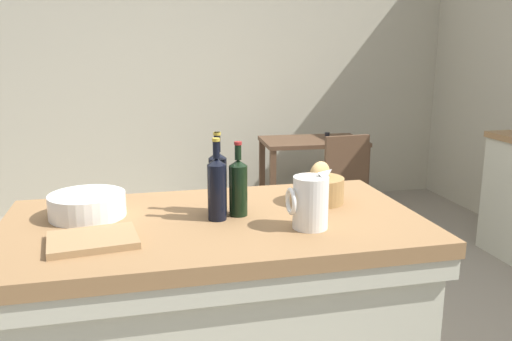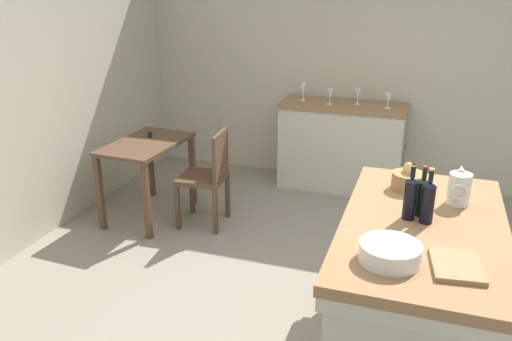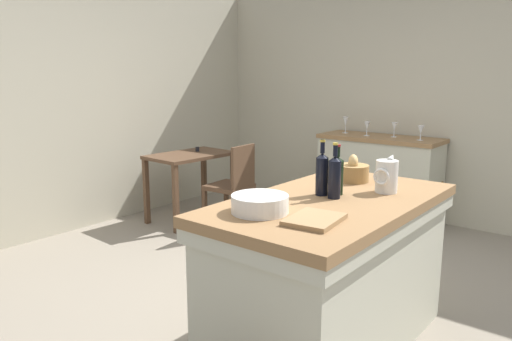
{
  "view_description": "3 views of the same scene",
  "coord_description": "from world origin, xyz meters",
  "px_view_note": "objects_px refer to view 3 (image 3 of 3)",
  "views": [
    {
      "loc": [
        -0.59,
        -2.54,
        1.56
      ],
      "look_at": [
        0.11,
        0.47,
        0.82
      ],
      "focal_mm": 36.9,
      "sensor_mm": 36.0,
      "label": 1
    },
    {
      "loc": [
        -3.06,
        -0.57,
        2.19
      ],
      "look_at": [
        0.06,
        0.49,
        0.95
      ],
      "focal_mm": 36.64,
      "sensor_mm": 36.0,
      "label": 2
    },
    {
      "loc": [
        -2.69,
        -1.97,
        1.61
      ],
      "look_at": [
        0.32,
        0.44,
        0.83
      ],
      "focal_mm": 34.49,
      "sensor_mm": 36.0,
      "label": 3
    }
  ],
  "objects_px": {
    "side_cabinet": "(378,178)",
    "bread_basket": "(353,172)",
    "wine_bottle_green": "(335,176)",
    "pitcher": "(387,176)",
    "wash_bowl": "(260,204)",
    "writing_desk": "(190,165)",
    "wooden_chair": "(234,184)",
    "cutting_board": "(315,220)",
    "wine_glass_middle": "(367,126)",
    "wine_bottle_amber": "(322,173)",
    "wine_glass_far_left": "(421,130)",
    "wine_glass_left": "(394,127)",
    "wine_glass_right": "(346,122)",
    "island_table": "(330,267)",
    "wine_bottle_dark": "(337,174)"
  },
  "relations": [
    {
      "from": "bread_basket",
      "to": "wine_bottle_amber",
      "type": "distance_m",
      "value": 0.45
    },
    {
      "from": "cutting_board",
      "to": "wine_bottle_green",
      "type": "height_order",
      "value": "wine_bottle_green"
    },
    {
      "from": "writing_desk",
      "to": "wine_glass_left",
      "type": "xyz_separation_m",
      "value": [
        1.33,
        -1.73,
        0.41
      ]
    },
    {
      "from": "cutting_board",
      "to": "wine_bottle_amber",
      "type": "bearing_deg",
      "value": 27.81
    },
    {
      "from": "side_cabinet",
      "to": "wine_bottle_dark",
      "type": "relative_size",
      "value": 4.48
    },
    {
      "from": "island_table",
      "to": "wine_bottle_green",
      "type": "bearing_deg",
      "value": -24.44
    },
    {
      "from": "writing_desk",
      "to": "wash_bowl",
      "type": "height_order",
      "value": "wash_bowl"
    },
    {
      "from": "side_cabinet",
      "to": "wine_bottle_green",
      "type": "bearing_deg",
      "value": -160.68
    },
    {
      "from": "writing_desk",
      "to": "pitcher",
      "type": "relative_size",
      "value": 3.94
    },
    {
      "from": "side_cabinet",
      "to": "bread_basket",
      "type": "height_order",
      "value": "bread_basket"
    },
    {
      "from": "pitcher",
      "to": "wash_bowl",
      "type": "relative_size",
      "value": 0.8
    },
    {
      "from": "bread_basket",
      "to": "wine_glass_far_left",
      "type": "xyz_separation_m",
      "value": [
        2.06,
        0.32,
        0.06
      ]
    },
    {
      "from": "wine_glass_far_left",
      "to": "wine_glass_middle",
      "type": "distance_m",
      "value": 0.58
    },
    {
      "from": "wine_bottle_amber",
      "to": "wine_glass_far_left",
      "type": "height_order",
      "value": "wine_bottle_amber"
    },
    {
      "from": "cutting_board",
      "to": "wine_bottle_green",
      "type": "distance_m",
      "value": 0.49
    },
    {
      "from": "side_cabinet",
      "to": "wash_bowl",
      "type": "xyz_separation_m",
      "value": [
        -3.05,
        -0.75,
        0.49
      ]
    },
    {
      "from": "wine_glass_middle",
      "to": "side_cabinet",
      "type": "bearing_deg",
      "value": -65.83
    },
    {
      "from": "pitcher",
      "to": "wine_glass_left",
      "type": "distance_m",
      "value": 2.45
    },
    {
      "from": "wooden_chair",
      "to": "island_table",
      "type": "bearing_deg",
      "value": -124.32
    },
    {
      "from": "wine_bottle_green",
      "to": "wine_bottle_dark",
      "type": "bearing_deg",
      "value": 20.36
    },
    {
      "from": "pitcher",
      "to": "bread_basket",
      "type": "bearing_deg",
      "value": 64.11
    },
    {
      "from": "pitcher",
      "to": "wine_glass_middle",
      "type": "bearing_deg",
      "value": 28.85
    },
    {
      "from": "island_table",
      "to": "pitcher",
      "type": "relative_size",
      "value": 6.81
    },
    {
      "from": "wash_bowl",
      "to": "wine_bottle_green",
      "type": "distance_m",
      "value": 0.52
    },
    {
      "from": "island_table",
      "to": "wine_bottle_green",
      "type": "relative_size",
      "value": 5.04
    },
    {
      "from": "pitcher",
      "to": "wine_bottle_amber",
      "type": "height_order",
      "value": "wine_bottle_amber"
    },
    {
      "from": "pitcher",
      "to": "cutting_board",
      "type": "relative_size",
      "value": 0.8
    },
    {
      "from": "bread_basket",
      "to": "wine_glass_right",
      "type": "distance_m",
      "value": 2.44
    },
    {
      "from": "wine_glass_left",
      "to": "wine_glass_middle",
      "type": "bearing_deg",
      "value": 108.42
    },
    {
      "from": "wooden_chair",
      "to": "writing_desk",
      "type": "bearing_deg",
      "value": 91.14
    },
    {
      "from": "wash_bowl",
      "to": "wine_bottle_amber",
      "type": "distance_m",
      "value": 0.52
    },
    {
      "from": "wine_bottle_dark",
      "to": "wine_glass_far_left",
      "type": "bearing_deg",
      "value": 9.68
    },
    {
      "from": "writing_desk",
      "to": "wooden_chair",
      "type": "bearing_deg",
      "value": -88.86
    },
    {
      "from": "side_cabinet",
      "to": "wine_glass_right",
      "type": "relative_size",
      "value": 7.15
    },
    {
      "from": "side_cabinet",
      "to": "wine_glass_right",
      "type": "distance_m",
      "value": 0.73
    },
    {
      "from": "writing_desk",
      "to": "wine_glass_far_left",
      "type": "xyz_separation_m",
      "value": [
        1.26,
        -2.04,
        0.41
      ]
    },
    {
      "from": "cutting_board",
      "to": "wine_glass_right",
      "type": "relative_size",
      "value": 1.58
    },
    {
      "from": "writing_desk",
      "to": "wine_glass_left",
      "type": "bearing_deg",
      "value": -52.34
    },
    {
      "from": "island_table",
      "to": "wash_bowl",
      "type": "bearing_deg",
      "value": 163.05
    },
    {
      "from": "cutting_board",
      "to": "wine_glass_far_left",
      "type": "relative_size",
      "value": 1.93
    },
    {
      "from": "wine_glass_right",
      "to": "wine_glass_middle",
      "type": "bearing_deg",
      "value": -104.76
    },
    {
      "from": "island_table",
      "to": "wash_bowl",
      "type": "height_order",
      "value": "wash_bowl"
    },
    {
      "from": "wooden_chair",
      "to": "wine_glass_middle",
      "type": "bearing_deg",
      "value": -34.45
    },
    {
      "from": "side_cabinet",
      "to": "cutting_board",
      "type": "height_order",
      "value": "cutting_board"
    },
    {
      "from": "side_cabinet",
      "to": "writing_desk",
      "type": "relative_size",
      "value": 1.43
    },
    {
      "from": "bread_basket",
      "to": "wine_glass_middle",
      "type": "height_order",
      "value": "same"
    },
    {
      "from": "wine_bottle_dark",
      "to": "wine_glass_middle",
      "type": "xyz_separation_m",
      "value": [
        2.41,
        1.0,
        0.01
      ]
    },
    {
      "from": "wooden_chair",
      "to": "wine_bottle_green",
      "type": "xyz_separation_m",
      "value": [
        -1.27,
        -1.87,
        0.55
      ]
    },
    {
      "from": "wooden_chair",
      "to": "wine_glass_right",
      "type": "xyz_separation_m",
      "value": [
        1.31,
        -0.54,
        0.57
      ]
    },
    {
      "from": "writing_desk",
      "to": "wine_glass_far_left",
      "type": "bearing_deg",
      "value": -58.21
    }
  ]
}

